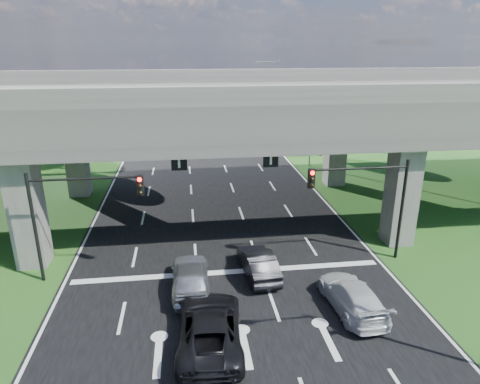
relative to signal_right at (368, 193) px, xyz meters
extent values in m
plane|color=#1C4A17|center=(-7.82, -3.94, -4.19)|extent=(160.00, 160.00, 0.00)
cube|color=black|center=(-7.82, 6.06, -4.17)|extent=(18.00, 120.00, 0.03)
cube|color=#3C3937|center=(-7.82, 8.06, 3.81)|extent=(80.00, 15.00, 2.00)
cube|color=#595652|center=(-7.82, 0.81, 5.31)|extent=(80.00, 0.50, 1.00)
cube|color=#595652|center=(-7.82, 15.31, 5.31)|extent=(80.00, 0.50, 1.00)
cube|color=#595652|center=(-18.82, 2.06, -0.69)|extent=(1.60, 1.60, 7.00)
cube|color=#595652|center=(-18.82, 14.06, -0.69)|extent=(1.60, 1.60, 7.00)
cube|color=#595652|center=(3.18, 2.06, -0.69)|extent=(1.60, 1.60, 7.00)
cube|color=#595652|center=(3.18, 14.06, -0.69)|extent=(1.60, 1.60, 7.00)
cube|color=black|center=(-10.32, 1.06, 1.81)|extent=(0.85, 0.06, 0.85)
cube|color=black|center=(-5.32, 1.06, 1.81)|extent=(0.85, 0.06, 0.85)
cylinder|color=black|center=(2.18, 0.06, -1.19)|extent=(0.18, 0.18, 6.00)
cylinder|color=black|center=(-0.57, 0.06, 1.41)|extent=(5.50, 0.12, 0.12)
cube|color=black|center=(-3.32, -0.12, 1.01)|extent=(0.35, 0.28, 1.05)
sphere|color=#FF0C05|center=(-3.32, -0.28, 1.36)|extent=(0.22, 0.22, 0.22)
cylinder|color=black|center=(-17.82, 0.06, -1.19)|extent=(0.18, 0.18, 6.00)
cylinder|color=black|center=(-15.07, 0.06, 1.41)|extent=(5.50, 0.12, 0.12)
cube|color=black|center=(-12.32, -0.12, 1.01)|extent=(0.35, 0.28, 1.05)
sphere|color=#FF0C05|center=(-12.32, -0.28, 1.36)|extent=(0.22, 0.22, 0.22)
cylinder|color=gray|center=(2.68, 20.06, 0.81)|extent=(0.16, 0.16, 10.00)
cylinder|color=gray|center=(1.18, 20.06, 5.51)|extent=(3.00, 0.10, 0.10)
cube|color=gray|center=(-0.32, 20.06, 5.41)|extent=(0.60, 0.25, 0.18)
cylinder|color=gray|center=(2.68, 36.06, 0.81)|extent=(0.16, 0.16, 10.00)
cylinder|color=gray|center=(1.18, 36.06, 5.51)|extent=(3.00, 0.10, 0.10)
cube|color=gray|center=(-0.32, 36.06, 5.41)|extent=(0.60, 0.25, 0.18)
cylinder|color=black|center=(-21.82, 22.06, -2.54)|extent=(0.36, 0.36, 3.30)
sphere|color=#184B14|center=(-21.82, 22.06, 0.46)|extent=(4.50, 4.50, 4.50)
sphere|color=#184B14|center=(-21.42, 21.76, 1.81)|extent=(3.60, 3.60, 3.60)
sphere|color=#184B14|center=(-22.12, 22.46, -0.44)|extent=(3.30, 3.30, 3.30)
cylinder|color=black|center=(-24.82, 30.06, -2.76)|extent=(0.36, 0.36, 2.86)
sphere|color=#184B14|center=(-24.82, 30.06, -0.16)|extent=(3.90, 3.90, 3.90)
sphere|color=#184B14|center=(-24.42, 29.76, 1.01)|extent=(3.12, 3.12, 3.12)
sphere|color=#184B14|center=(-25.12, 30.46, -0.94)|extent=(2.86, 2.86, 2.86)
cylinder|color=black|center=(-20.82, 38.06, -2.43)|extent=(0.36, 0.36, 3.52)
sphere|color=#184B14|center=(-20.82, 38.06, 0.77)|extent=(4.80, 4.80, 4.80)
sphere|color=#184B14|center=(-20.42, 37.76, 2.21)|extent=(3.84, 3.84, 3.84)
sphere|color=#184B14|center=(-21.12, 38.46, -0.19)|extent=(3.52, 3.52, 3.52)
cylinder|color=black|center=(5.18, 24.06, -2.65)|extent=(0.36, 0.36, 3.08)
sphere|color=#184B14|center=(5.18, 24.06, 0.15)|extent=(4.20, 4.20, 4.20)
sphere|color=#184B14|center=(5.58, 23.76, 1.41)|extent=(3.36, 3.36, 3.36)
sphere|color=#184B14|center=(4.88, 24.46, -0.69)|extent=(3.08, 3.08, 3.08)
cylinder|color=black|center=(8.18, 32.06, -2.76)|extent=(0.36, 0.36, 2.86)
sphere|color=#184B14|center=(8.18, 32.06, -0.16)|extent=(3.90, 3.90, 3.90)
sphere|color=#184B14|center=(8.58, 31.76, 1.01)|extent=(3.12, 3.12, 3.12)
sphere|color=#184B14|center=(7.88, 32.46, -0.94)|extent=(2.86, 2.86, 2.86)
cylinder|color=black|center=(4.18, 40.06, -2.54)|extent=(0.36, 0.36, 3.30)
sphere|color=#184B14|center=(4.18, 40.06, 0.46)|extent=(4.50, 4.50, 4.50)
sphere|color=#184B14|center=(4.58, 39.76, 1.81)|extent=(3.60, 3.60, 3.60)
sphere|color=#184B14|center=(3.88, 40.46, -0.44)|extent=(3.30, 3.30, 3.30)
imported|color=#B0B3B8|center=(-9.97, -2.01, -3.34)|extent=(1.94, 4.79, 1.63)
imported|color=black|center=(-6.30, -0.94, -3.44)|extent=(1.88, 4.47, 1.44)
imported|color=beige|center=(-2.42, -4.66, -3.45)|extent=(2.33, 4.99, 1.41)
imported|color=black|center=(-9.25, -6.26, -3.37)|extent=(2.95, 5.80, 1.57)
camera|label=1|loc=(-9.95, -21.29, 7.90)|focal=32.00mm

